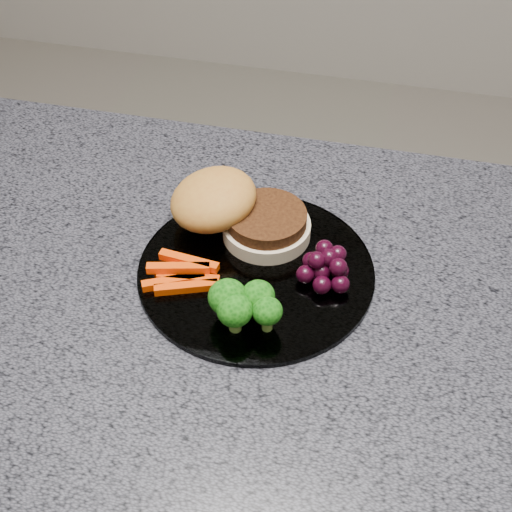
{
  "coord_description": "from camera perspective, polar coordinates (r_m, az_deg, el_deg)",
  "views": [
    {
      "loc": [
        0.03,
        -0.49,
        1.46
      ],
      "look_at": [
        -0.09,
        0.04,
        0.93
      ],
      "focal_mm": 50.0,
      "sensor_mm": 36.0,
      "label": 1
    }
  ],
  "objects": [
    {
      "name": "burger",
      "position": [
        0.82,
        -1.92,
        3.59
      ],
      "size": [
        0.18,
        0.12,
        0.06
      ],
      "rotation": [
        0.0,
        0.0,
        0.15
      ],
      "color": "beige",
      "rests_on": "plate"
    },
    {
      "name": "grape_bunch",
      "position": [
        0.76,
        5.66,
        -0.83
      ],
      "size": [
        0.06,
        0.06,
        0.03
      ],
      "rotation": [
        0.0,
        0.0,
        0.07
      ],
      "color": "black",
      "rests_on": "plate"
    },
    {
      "name": "plate",
      "position": [
        0.78,
        -0.0,
        -1.2
      ],
      "size": [
        0.26,
        0.26,
        0.01
      ],
      "primitive_type": "cylinder",
      "color": "white",
      "rests_on": "countertop"
    },
    {
      "name": "broccoli",
      "position": [
        0.71,
        -1.06,
        -3.8
      ],
      "size": [
        0.08,
        0.06,
        0.05
      ],
      "rotation": [
        0.0,
        0.0,
        0.13
      ],
      "color": "olive",
      "rests_on": "plate"
    },
    {
      "name": "carrot_sticks",
      "position": [
        0.77,
        -5.83,
        -1.46
      ],
      "size": [
        0.08,
        0.06,
        0.02
      ],
      "rotation": [
        0.0,
        0.0,
        -0.03
      ],
      "color": "#E63C03",
      "rests_on": "plate"
    },
    {
      "name": "countertop",
      "position": [
        0.77,
        6.32,
        -5.48
      ],
      "size": [
        1.2,
        0.6,
        0.04
      ],
      "primitive_type": "cube",
      "color": "#4B4A54",
      "rests_on": "island_cabinet"
    }
  ]
}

